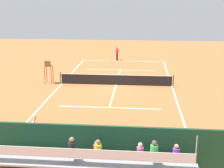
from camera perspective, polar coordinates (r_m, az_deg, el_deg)
The scene contains 12 objects.
ground_plane at distance 28.50m, azimuth 0.74°, elevation -0.17°, with size 60.00×60.00×0.00m, color #BC6033.
court_line_markings at distance 28.53m, azimuth 0.74°, elevation -0.15°, with size 10.10×22.20×0.01m.
tennis_net at distance 28.37m, azimuth 0.74°, elevation 0.80°, with size 10.30×0.10×1.07m.
backdrop_wall at distance 15.10m, azimuth -3.55°, elevation -10.95°, with size 18.00×0.16×2.00m, color #194228.
bleacher_stand at distance 13.94m, azimuth -3.73°, elevation -13.71°, with size 9.06×2.40×2.48m.
umpire_chair at distance 29.29m, azimuth -11.45°, elevation 2.60°, with size 0.67×0.67×2.14m.
courtside_bench at distance 15.80m, azimuth 4.05°, elevation -11.49°, with size 1.80×0.40×0.93m.
equipment_bag at distance 15.97m, azimuth -2.19°, elevation -12.68°, with size 0.90×0.36×0.36m, color #B22D2D.
tennis_player at distance 39.41m, azimuth 0.93°, elevation 5.76°, with size 0.46×0.56×1.93m.
tennis_racket at distance 39.26m, azimuth 0.30°, elevation 4.24°, with size 0.58×0.35×0.03m.
tennis_ball_near at distance 36.84m, azimuth 2.21°, elevation 3.50°, with size 0.07×0.07×0.07m, color #CCDB33.
line_judge at distance 16.66m, azimuth -14.03°, elevation -8.71°, with size 0.39×0.54×1.93m.
Camera 1 is at (-2.15, 27.34, 7.74)m, focal length 50.48 mm.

